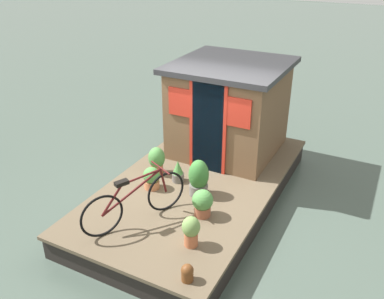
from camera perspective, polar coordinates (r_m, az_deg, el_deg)
ground_plane at (r=7.65m, az=0.70°, el=-7.01°), size 60.00×60.00×0.00m
houseboat_deck at (r=7.53m, az=0.70°, el=-5.63°), size 5.01×2.70×0.44m
houseboat_cabin at (r=8.16m, az=5.18°, el=5.83°), size 2.14×2.10×1.81m
bicycle at (r=6.23m, az=-7.87°, el=-7.09°), size 1.60×0.83×0.80m
potted_plant_ivy at (r=7.52m, az=-4.92°, el=-1.42°), size 0.31×0.31×0.52m
potted_plant_basil at (r=7.29m, az=-1.96°, el=-3.08°), size 0.21×0.21×0.41m
potted_plant_lavender at (r=6.86m, az=0.93°, el=-3.99°), size 0.34×0.34×0.64m
potted_plant_mint at (r=6.38m, az=1.48°, el=-7.37°), size 0.33×0.33×0.45m
potted_plant_geranium at (r=5.80m, az=-0.14°, el=-11.13°), size 0.26×0.26×0.47m
potted_plant_sage at (r=7.12m, az=-5.63°, el=-3.95°), size 0.29×0.29×0.39m
mooring_bollard at (r=5.37m, az=-0.66°, el=-16.70°), size 0.16×0.16×0.24m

